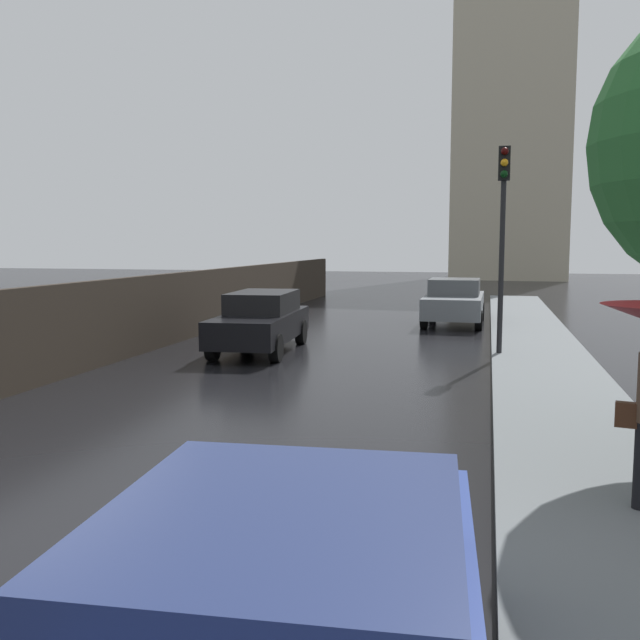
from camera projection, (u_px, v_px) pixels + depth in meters
ground at (10, 561)px, 5.92m from camera, size 120.00×120.00×0.00m
car_grey_near_kerb at (454, 302)px, 23.07m from camera, size 1.93×4.36×1.50m
car_black_mid_road at (261, 320)px, 17.31m from camera, size 1.94×4.53×1.46m
car_blue_far_ahead at (289, 638)px, 3.38m from camera, size 2.10×4.00×1.49m
traffic_light at (503, 212)px, 15.87m from camera, size 0.26×0.39×4.68m
distant_tower at (516, 95)px, 52.54m from camera, size 9.03×10.33×31.02m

